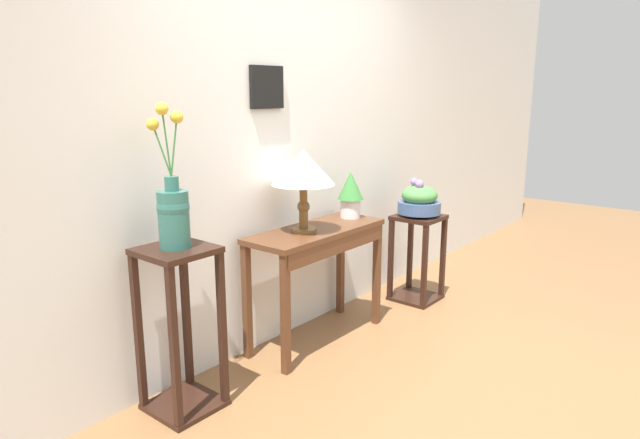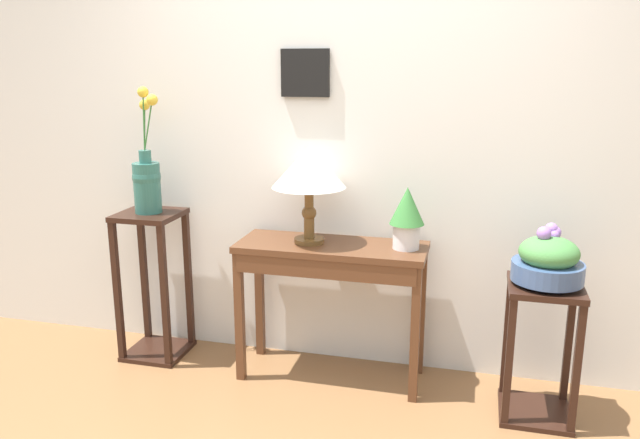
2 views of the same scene
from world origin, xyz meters
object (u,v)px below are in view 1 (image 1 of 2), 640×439
(planter_bowl_wide_right, at_px, (419,200))
(pedestal_stand_right, at_px, (417,258))
(table_lamp, at_px, (303,170))
(console_table, at_px, (319,248))
(flower_vase_tall_left, at_px, (173,208))
(pedestal_stand_left, at_px, (181,330))
(potted_plant_on_console, at_px, (350,192))

(planter_bowl_wide_right, bearing_deg, pedestal_stand_right, -89.57)
(table_lamp, distance_m, pedestal_stand_right, 1.47)
(console_table, height_order, flower_vase_tall_left, flower_vase_tall_left)
(pedestal_stand_left, relative_size, flower_vase_tall_left, 1.25)
(table_lamp, bearing_deg, pedestal_stand_right, -6.65)
(table_lamp, bearing_deg, flower_vase_tall_left, 179.26)
(pedestal_stand_left, bearing_deg, table_lamp, -0.59)
(console_table, height_order, pedestal_stand_right, console_table)
(table_lamp, distance_m, potted_plant_on_console, 0.56)
(table_lamp, bearing_deg, console_table, -9.96)
(table_lamp, distance_m, flower_vase_tall_left, 0.96)
(console_table, height_order, table_lamp, table_lamp)
(console_table, relative_size, pedestal_stand_left, 1.15)
(console_table, xyz_separation_m, pedestal_stand_left, (-1.09, 0.03, -0.21))
(table_lamp, bearing_deg, potted_plant_on_console, 2.01)
(flower_vase_tall_left, distance_m, pedestal_stand_right, 2.30)
(potted_plant_on_console, bearing_deg, pedestal_stand_left, -179.68)
(pedestal_stand_left, bearing_deg, potted_plant_on_console, 0.32)
(potted_plant_on_console, bearing_deg, table_lamp, -177.99)
(pedestal_stand_right, relative_size, planter_bowl_wide_right, 2.07)
(potted_plant_on_console, bearing_deg, pedestal_stand_right, -13.00)
(flower_vase_tall_left, xyz_separation_m, planter_bowl_wide_right, (2.17, -0.15, -0.27))
(flower_vase_tall_left, bearing_deg, planter_bowl_wide_right, -4.02)
(pedestal_stand_left, xyz_separation_m, pedestal_stand_right, (2.17, -0.15, -0.09))
(pedestal_stand_left, bearing_deg, planter_bowl_wide_right, -3.95)
(table_lamp, height_order, planter_bowl_wide_right, table_lamp)
(pedestal_stand_left, xyz_separation_m, planter_bowl_wide_right, (2.17, -0.15, 0.37))
(potted_plant_on_console, bearing_deg, console_table, -174.19)
(pedestal_stand_right, bearing_deg, flower_vase_tall_left, 175.95)
(table_lamp, relative_size, flower_vase_tall_left, 0.73)
(potted_plant_on_console, distance_m, planter_bowl_wide_right, 0.72)
(console_table, distance_m, pedestal_stand_right, 1.13)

